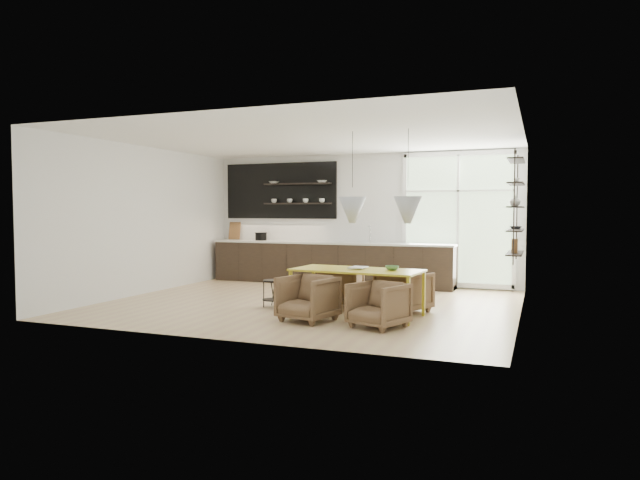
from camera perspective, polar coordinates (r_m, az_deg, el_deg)
The scene contains 11 objects.
room at distance 10.79m, azimuth 4.01°, elevation 2.01°, with size 7.02×6.01×2.91m.
kitchen_run at distance 12.75m, azimuth 0.63°, elevation -1.72°, with size 5.54×0.69×2.75m.
right_shelving at distance 10.39m, azimuth 18.96°, elevation 2.87°, with size 0.26×1.22×1.90m.
dining_table at distance 8.89m, azimuth 3.71°, elevation -3.25°, with size 2.06×1.05×0.73m.
armchair_back_left at distance 9.81m, azimuth 2.14°, elevation -4.77°, with size 0.68×0.70×0.64m, color brown.
armchair_back_right at distance 9.34m, azimuth 8.42°, elevation -5.12°, with size 0.71×0.73×0.67m, color brown.
armchair_front_left at distance 8.49m, azimuth -1.23°, elevation -5.85°, with size 0.73×0.75×0.68m, color brown.
armchair_front_right at distance 8.07m, azimuth 5.84°, elevation -6.48°, with size 0.68×0.70×0.64m, color brown.
wire_stool at distance 9.73m, azimuth -4.70°, elevation -4.97°, with size 0.37×0.37×0.46m.
table_book at distance 9.01m, azimuth 3.08°, elevation -2.75°, with size 0.25×0.33×0.03m, color white.
table_bowl at distance 8.81m, azimuth 7.22°, elevation -2.79°, with size 0.21×0.21×0.07m, color #497D4C.
Camera 1 is at (3.78, -9.21, 1.65)m, focal length 32.00 mm.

